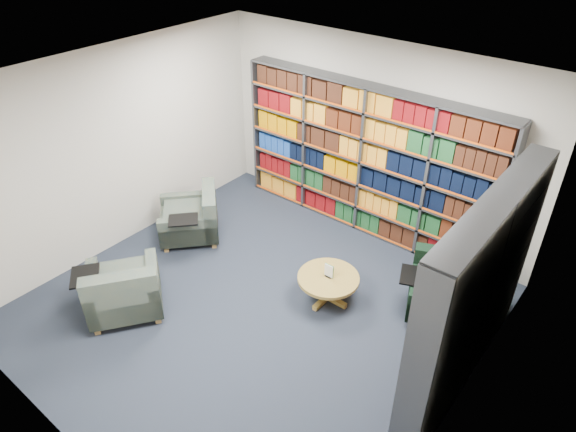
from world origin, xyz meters
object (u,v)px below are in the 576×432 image
Objects in this scene: chair_green_right at (442,290)px; coffee_table at (328,281)px; chair_teal_left at (195,218)px; chair_teal_front at (124,293)px.

chair_green_right is 1.39m from coffee_table.
chair_teal_front is at bearing -71.24° from chair_teal_left.
chair_green_right reaches higher than coffee_table.
chair_teal_left is 1.11× the size of chair_green_right.
chair_teal_left reaches higher than chair_green_right.
chair_teal_left is at bearing 108.76° from chair_teal_front.
coffee_table is (2.34, 0.09, -0.01)m from chair_teal_left.
chair_teal_front is (0.56, -1.65, 0.01)m from chair_teal_left.
chair_teal_left is 0.98× the size of chair_teal_front.
coffee_table is at bearing 2.21° from chair_teal_left.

